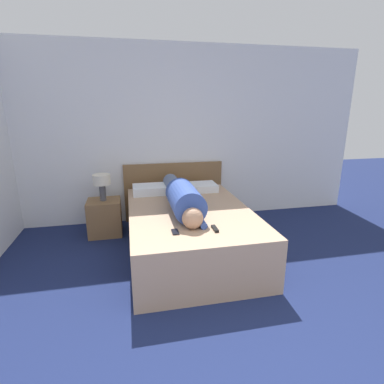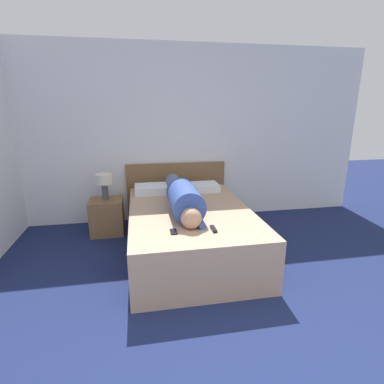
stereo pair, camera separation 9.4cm
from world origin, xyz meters
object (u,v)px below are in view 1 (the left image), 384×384
object	(u,v)px
nightstand	(105,217)
pillow_second	(198,187)
bed	(189,231)
pillow_near_headboard	(153,189)
cell_phone	(175,232)
table_lamp	(102,182)
person_lying	(182,197)
tv_remote	(215,229)

from	to	relation	value
nightstand	pillow_second	distance (m)	1.36
bed	nightstand	bearing A→B (deg)	143.17
pillow_near_headboard	cell_phone	distance (m)	1.40
table_lamp	person_lying	bearing A→B (deg)	-38.99
nightstand	tv_remote	world-z (taller)	tv_remote
bed	pillow_second	distance (m)	0.87
pillow_second	bed	bearing A→B (deg)	-110.26
pillow_near_headboard	cell_phone	xyz separation A→B (m)	(0.09, -1.40, -0.05)
cell_phone	tv_remote	bearing A→B (deg)	-2.50
bed	pillow_second	xyz separation A→B (m)	(0.28, 0.75, 0.33)
person_lying	cell_phone	xyz separation A→B (m)	(-0.19, -0.65, -0.14)
nightstand	tv_remote	size ratio (longest dim) A/B	3.29
nightstand	pillow_near_headboard	xyz separation A→B (m)	(0.68, -0.02, 0.37)
person_lying	tv_remote	bearing A→B (deg)	-72.96
tv_remote	nightstand	bearing A→B (deg)	128.78
bed	nightstand	world-z (taller)	bed
bed	person_lying	bearing A→B (deg)	176.26
pillow_near_headboard	pillow_second	world-z (taller)	pillow_near_headboard
cell_phone	bed	bearing A→B (deg)	67.31
cell_phone	pillow_near_headboard	bearing A→B (deg)	93.50
bed	cell_phone	distance (m)	0.76
nightstand	table_lamp	distance (m)	0.51
person_lying	pillow_second	bearing A→B (deg)	64.13
bed	cell_phone	world-z (taller)	cell_phone
bed	pillow_near_headboard	world-z (taller)	pillow_near_headboard
pillow_near_headboard	tv_remote	distance (m)	1.50
table_lamp	cell_phone	bearing A→B (deg)	-61.73
bed	nightstand	distance (m)	1.29
bed	tv_remote	xyz separation A→B (m)	(0.12, -0.66, 0.29)
pillow_near_headboard	person_lying	bearing A→B (deg)	-70.01
nightstand	cell_phone	xyz separation A→B (m)	(0.77, -1.42, 0.32)
pillow_second	person_lying	bearing A→B (deg)	-115.87
table_lamp	tv_remote	xyz separation A→B (m)	(1.16, -1.44, -0.18)
person_lying	tv_remote	size ratio (longest dim) A/B	11.07
cell_phone	pillow_second	bearing A→B (deg)	68.60
tv_remote	pillow_near_headboard	bearing A→B (deg)	108.61
table_lamp	cell_phone	distance (m)	1.63
tv_remote	cell_phone	distance (m)	0.39
cell_phone	person_lying	bearing A→B (deg)	74.08
nightstand	table_lamp	bearing A→B (deg)	0.00
nightstand	person_lying	bearing A→B (deg)	-38.99
cell_phone	nightstand	bearing A→B (deg)	118.27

